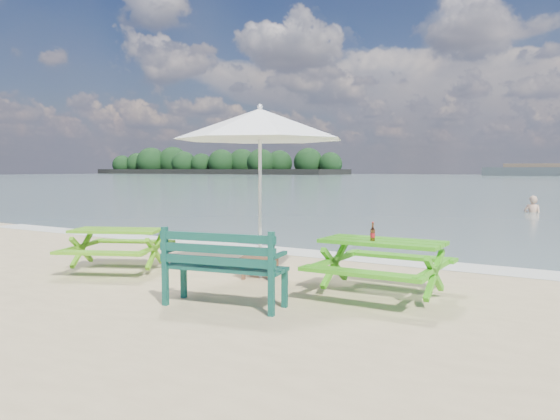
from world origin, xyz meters
The scene contains 9 objects.
foam_strip centered at (0.00, 4.60, 0.01)m, with size 22.00×0.90×0.01m, color silver.
island_headland centered at (-110.00, 140.00, 3.26)m, with size 90.00×22.00×7.60m.
picnic_table_left centered at (-2.44, 1.27, 0.34)m, with size 2.02×2.10×0.71m.
picnic_table_right centered at (2.03, 1.82, 0.37)m, with size 1.63×1.80×0.77m.
park_bench centered at (0.55, 0.30, 0.29)m, with size 1.61×0.80×0.95m.
side_table centered at (-0.08, 2.04, 0.18)m, with size 0.68×0.68×0.35m.
patio_umbrella centered at (-0.08, 2.04, 2.40)m, with size 3.38×3.38×2.65m.
beer_bottle centered at (1.95, 1.67, 0.85)m, with size 0.06×0.06×0.25m.
swimmer centered at (1.94, 18.43, -0.21)m, with size 0.67×0.47×1.76m.
Camera 1 is at (4.64, -5.06, 1.72)m, focal length 35.00 mm.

